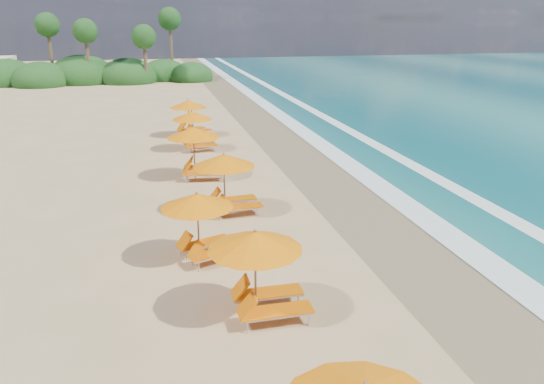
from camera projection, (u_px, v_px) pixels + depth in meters
ground at (272, 224)px, 18.30m from camera, size 160.00×160.00×0.00m
wet_sand at (378, 215)px, 19.16m from camera, size 4.00×160.00×0.01m
surf_foam at (444, 208)px, 19.74m from camera, size 4.00×160.00×0.01m
station_2 at (263, 268)px, 12.29m from camera, size 2.45×2.25×2.29m
station_3 at (203, 222)px, 15.27m from camera, size 2.78×2.72×2.17m
station_4 at (229, 179)px, 18.99m from camera, size 2.60×2.43×2.32m
station_5 at (198, 149)px, 23.16m from camera, size 2.83×2.68×2.41m
station_6 at (196, 128)px, 28.13m from camera, size 2.52×2.37×2.20m
station_7 at (191, 116)px, 31.57m from camera, size 2.99×2.98×2.27m
treeline at (92, 74)px, 57.85m from camera, size 25.80×8.80×9.74m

